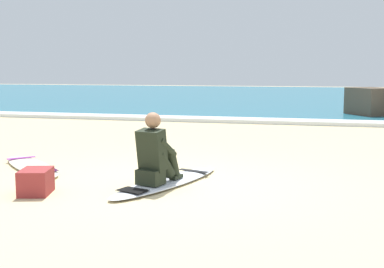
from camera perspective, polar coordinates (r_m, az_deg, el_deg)
ground_plane at (r=7.00m, az=-2.12°, el=-5.69°), size 80.00×80.00×0.00m
sea at (r=28.66m, az=10.57°, el=4.21°), size 80.00×28.00×0.10m
breaking_foam at (r=15.05m, az=6.95°, el=1.52°), size 80.00×0.90×0.11m
surfboard_main at (r=6.99m, az=-2.78°, el=-5.41°), size 1.23×2.43×0.08m
surfer_seated at (r=6.70m, az=-4.18°, el=-2.49°), size 0.50×0.76×0.95m
surfboard_spare_near at (r=8.51m, az=-17.75°, el=-3.44°), size 1.95×1.83×0.08m
beach_bag at (r=6.72m, az=-17.28°, el=-5.17°), size 0.48×0.56×0.32m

